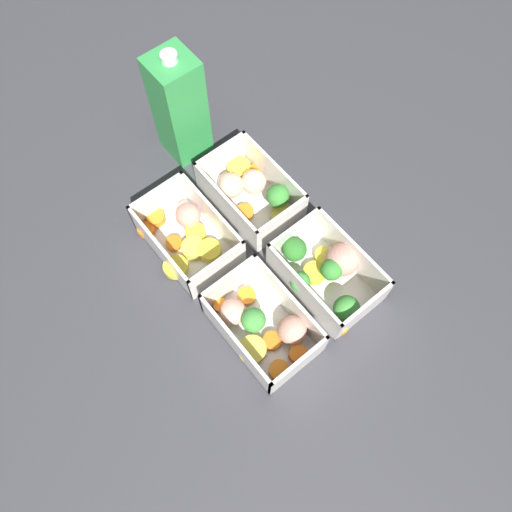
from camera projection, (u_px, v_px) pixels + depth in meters
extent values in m
plane|color=#38383D|center=(256.00, 262.00, 0.77)|extent=(4.00, 4.00, 0.00)
cube|color=silver|center=(190.00, 244.00, 0.78)|extent=(0.16, 0.10, 0.00)
cube|color=silver|center=(161.00, 253.00, 0.74)|extent=(0.16, 0.01, 0.07)
cube|color=silver|center=(213.00, 217.00, 0.76)|extent=(0.16, 0.01, 0.07)
cube|color=silver|center=(159.00, 201.00, 0.77)|extent=(0.01, 0.10, 0.07)
cube|color=silver|center=(218.00, 271.00, 0.73)|extent=(0.01, 0.10, 0.07)
cylinder|color=#DBC647|center=(193.00, 248.00, 0.76)|extent=(0.05, 0.05, 0.01)
cylinder|color=orange|center=(156.00, 218.00, 0.79)|extent=(0.04, 0.04, 0.01)
sphere|color=tan|center=(188.00, 215.00, 0.77)|extent=(0.06, 0.06, 0.04)
cylinder|color=yellow|center=(210.00, 251.00, 0.76)|extent=(0.05, 0.05, 0.01)
cylinder|color=orange|center=(146.00, 230.00, 0.78)|extent=(0.04, 0.04, 0.01)
cylinder|color=yellow|center=(196.00, 233.00, 0.78)|extent=(0.04, 0.04, 0.01)
cylinder|color=yellow|center=(176.00, 267.00, 0.75)|extent=(0.05, 0.05, 0.01)
cylinder|color=orange|center=(174.00, 243.00, 0.77)|extent=(0.04, 0.04, 0.01)
cube|color=silver|center=(262.00, 330.00, 0.72)|extent=(0.16, 0.10, 0.00)
cube|color=silver|center=(235.00, 345.00, 0.68)|extent=(0.16, 0.01, 0.07)
cube|color=silver|center=(289.00, 303.00, 0.70)|extent=(0.16, 0.01, 0.07)
cube|color=silver|center=(229.00, 284.00, 0.72)|extent=(0.01, 0.10, 0.07)
cube|color=silver|center=(298.00, 366.00, 0.67)|extent=(0.01, 0.10, 0.07)
cylinder|color=#DBC647|center=(252.00, 350.00, 0.70)|extent=(0.05, 0.05, 0.01)
cylinder|color=orange|center=(247.00, 296.00, 0.73)|extent=(0.04, 0.04, 0.01)
cylinder|color=orange|center=(298.00, 355.00, 0.70)|extent=(0.04, 0.04, 0.02)
cylinder|color=#519448|center=(253.00, 324.00, 0.71)|extent=(0.01, 0.01, 0.01)
sphere|color=#42933D|center=(253.00, 320.00, 0.70)|extent=(0.04, 0.04, 0.04)
cylinder|color=orange|center=(220.00, 306.00, 0.73)|extent=(0.03, 0.03, 0.01)
cylinder|color=orange|center=(279.00, 371.00, 0.69)|extent=(0.04, 0.04, 0.01)
sphere|color=tan|center=(292.00, 330.00, 0.70)|extent=(0.04, 0.04, 0.04)
cylinder|color=orange|center=(272.00, 341.00, 0.71)|extent=(0.03, 0.03, 0.01)
sphere|color=#D19E8C|center=(233.00, 312.00, 0.71)|extent=(0.05, 0.05, 0.04)
cube|color=silver|center=(251.00, 201.00, 0.81)|extent=(0.16, 0.10, 0.00)
cube|color=silver|center=(226.00, 208.00, 0.77)|extent=(0.16, 0.01, 0.07)
cube|color=silver|center=(274.00, 175.00, 0.79)|extent=(0.16, 0.01, 0.07)
cube|color=silver|center=(221.00, 160.00, 0.81)|extent=(0.01, 0.10, 0.07)
cube|color=silver|center=(282.00, 224.00, 0.76)|extent=(0.01, 0.10, 0.07)
sphere|color=beige|center=(254.00, 182.00, 0.80)|extent=(0.06, 0.06, 0.04)
cylinder|color=orange|center=(245.00, 212.00, 0.79)|extent=(0.04, 0.04, 0.01)
cylinder|color=yellow|center=(239.00, 168.00, 0.82)|extent=(0.05, 0.05, 0.01)
cylinder|color=#49883F|center=(277.00, 203.00, 0.80)|extent=(0.01, 0.01, 0.02)
sphere|color=#388433|center=(278.00, 196.00, 0.78)|extent=(0.04, 0.04, 0.04)
cylinder|color=#DBC647|center=(282.00, 216.00, 0.79)|extent=(0.04, 0.04, 0.01)
sphere|color=beige|center=(231.00, 185.00, 0.80)|extent=(0.05, 0.05, 0.04)
cylinder|color=orange|center=(256.00, 170.00, 0.83)|extent=(0.03, 0.03, 0.01)
cube|color=silver|center=(324.00, 280.00, 0.75)|extent=(0.16, 0.10, 0.00)
cube|color=silver|center=(302.00, 292.00, 0.71)|extent=(0.16, 0.01, 0.07)
cube|color=silver|center=(351.00, 254.00, 0.74)|extent=(0.16, 0.01, 0.07)
cube|color=silver|center=(293.00, 236.00, 0.75)|extent=(0.01, 0.10, 0.07)
cube|color=silver|center=(363.00, 311.00, 0.70)|extent=(0.01, 0.10, 0.07)
cylinder|color=#49883F|center=(330.00, 275.00, 0.74)|extent=(0.01, 0.01, 0.02)
sphere|color=#388433|center=(332.00, 270.00, 0.73)|extent=(0.03, 0.03, 0.03)
cylinder|color=yellow|center=(324.00, 257.00, 0.76)|extent=(0.04, 0.04, 0.01)
cylinder|color=#519448|center=(299.00, 286.00, 0.74)|extent=(0.01, 0.01, 0.01)
sphere|color=#42933D|center=(300.00, 282.00, 0.72)|extent=(0.03, 0.03, 0.03)
cylinder|color=yellow|center=(315.00, 273.00, 0.75)|extent=(0.05, 0.05, 0.01)
cylinder|color=#407A37|center=(294.00, 255.00, 0.76)|extent=(0.01, 0.01, 0.02)
sphere|color=#2D7228|center=(295.00, 249.00, 0.74)|extent=(0.04, 0.04, 0.04)
cylinder|color=orange|center=(340.00, 326.00, 0.71)|extent=(0.02, 0.02, 0.01)
cylinder|color=#519448|center=(344.00, 313.00, 0.72)|extent=(0.01, 0.01, 0.02)
sphere|color=#42933D|center=(347.00, 309.00, 0.70)|extent=(0.04, 0.04, 0.04)
sphere|color=tan|center=(342.00, 260.00, 0.74)|extent=(0.07, 0.07, 0.05)
cube|color=green|center=(179.00, 108.00, 0.77)|extent=(0.07, 0.07, 0.19)
cylinder|color=white|center=(169.00, 57.00, 0.68)|extent=(0.02, 0.02, 0.01)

